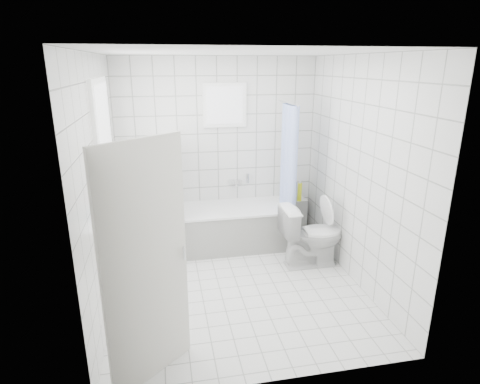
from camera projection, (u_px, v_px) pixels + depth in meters
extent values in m
plane|color=white|center=(238.00, 286.00, 4.70)|extent=(3.00, 3.00, 0.00)
plane|color=white|center=(237.00, 52.00, 3.91)|extent=(3.00, 3.00, 0.00)
cube|color=white|center=(218.00, 152.00, 5.71)|extent=(2.80, 0.02, 2.60)
cube|color=white|center=(276.00, 236.00, 2.90)|extent=(2.80, 0.02, 2.60)
cube|color=white|center=(102.00, 187.00, 4.05)|extent=(0.02, 3.00, 2.60)
cube|color=white|center=(358.00, 174.00, 4.56)|extent=(0.02, 3.00, 2.60)
cube|color=white|center=(107.00, 152.00, 4.24)|extent=(0.01, 0.90, 1.40)
cube|color=white|center=(225.00, 105.00, 5.48)|extent=(0.50, 0.01, 0.50)
cube|color=white|center=(118.00, 217.00, 4.48)|extent=(0.18, 1.02, 0.08)
cube|color=silver|center=(147.00, 267.00, 3.08)|extent=(0.63, 0.55, 2.00)
cube|color=white|center=(233.00, 227.00, 5.69)|extent=(1.59, 0.75, 0.55)
cube|color=white|center=(233.00, 208.00, 5.60)|extent=(1.61, 0.77, 0.03)
cube|color=white|center=(169.00, 201.00, 5.34)|extent=(0.15, 0.85, 1.50)
cube|color=white|center=(292.00, 216.00, 6.11)|extent=(0.40, 0.24, 0.55)
imported|color=white|center=(312.00, 235.00, 5.11)|extent=(0.80, 0.46, 0.81)
cylinder|color=silver|center=(288.00, 103.00, 5.28)|extent=(0.02, 0.80, 0.02)
cube|color=silver|center=(235.00, 182.00, 5.85)|extent=(0.18, 0.06, 0.06)
imported|color=#E371C4|center=(119.00, 197.00, 4.67)|extent=(0.14, 0.14, 0.21)
imported|color=#3089D8|center=(116.00, 211.00, 4.29)|extent=(0.10, 0.10, 0.17)
imported|color=silver|center=(117.00, 208.00, 4.42)|extent=(0.17, 0.17, 0.16)
cylinder|color=blue|center=(294.00, 191.00, 5.99)|extent=(0.06, 0.06, 0.26)
cylinder|color=#F9FF1A|center=(300.00, 192.00, 5.91)|extent=(0.06, 0.06, 0.28)
cylinder|color=green|center=(291.00, 195.00, 5.90)|extent=(0.06, 0.06, 0.20)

